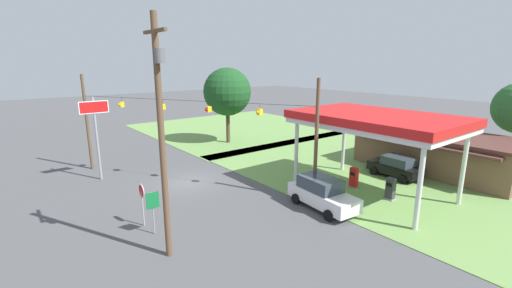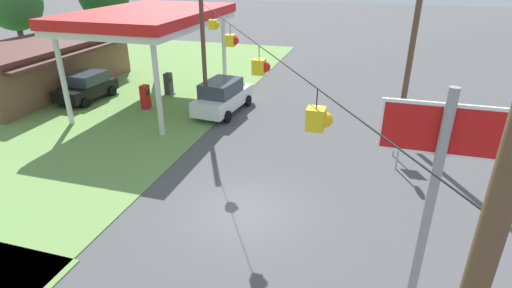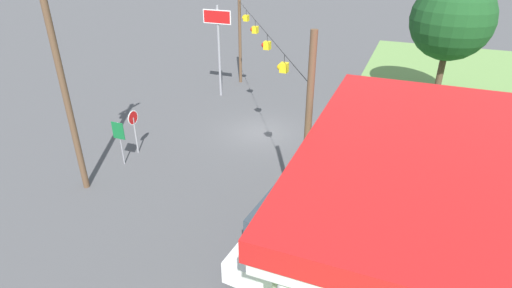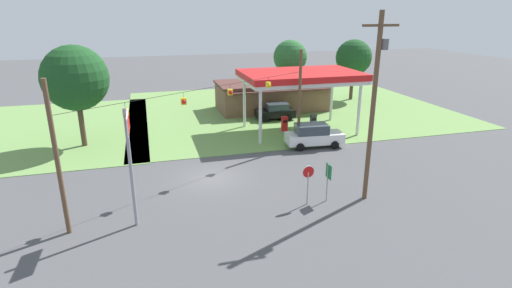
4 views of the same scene
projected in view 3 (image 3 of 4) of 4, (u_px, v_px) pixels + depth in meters
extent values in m
plane|color=#4C4C4F|center=(260.00, 132.00, 24.46)|extent=(160.00, 160.00, 0.00)
cube|color=silver|center=(436.00, 170.00, 10.90)|extent=(10.58, 6.83, 0.35)
cube|color=red|center=(440.00, 155.00, 10.69)|extent=(10.78, 7.03, 0.55)
cylinder|color=silver|center=(352.00, 156.00, 16.88)|extent=(0.28, 0.28, 4.80)
cylinder|color=silver|center=(502.00, 183.00, 15.02)|extent=(0.28, 0.28, 4.80)
cube|color=gray|center=(408.00, 267.00, 14.37)|extent=(0.71, 0.56, 0.12)
cube|color=red|center=(412.00, 251.00, 14.02)|extent=(0.55, 0.40, 1.43)
cube|color=black|center=(407.00, 243.00, 13.96)|extent=(0.39, 0.03, 0.24)
cube|color=white|center=(277.00, 238.00, 14.71)|extent=(4.99, 2.30, 0.86)
cube|color=#333D47|center=(281.00, 216.00, 14.56)|extent=(2.81, 1.95, 0.79)
cylinder|color=black|center=(284.00, 283.00, 13.34)|extent=(0.70, 0.28, 0.68)
cylinder|color=black|center=(235.00, 264.00, 14.11)|extent=(0.70, 0.28, 0.68)
cylinder|color=black|center=(315.00, 231.00, 15.71)|extent=(0.70, 0.28, 0.68)
cylinder|color=black|center=(271.00, 217.00, 16.47)|extent=(0.70, 0.28, 0.68)
cylinder|color=#99999E|center=(136.00, 135.00, 21.70)|extent=(0.08, 0.08, 2.10)
cylinder|color=white|center=(133.00, 118.00, 21.21)|extent=(0.80, 0.03, 0.80)
cylinder|color=red|center=(133.00, 118.00, 21.21)|extent=(0.70, 0.03, 0.70)
cylinder|color=gray|center=(219.00, 52.00, 28.74)|extent=(0.18, 0.18, 6.53)
cube|color=white|center=(217.00, 17.00, 27.51)|extent=(0.06, 2.12, 0.94)
cube|color=red|center=(217.00, 17.00, 27.51)|extent=(0.07, 2.00, 0.82)
cylinder|color=gray|center=(121.00, 143.00, 20.52)|extent=(0.07, 0.07, 2.40)
cube|color=#146B33|center=(118.00, 131.00, 20.14)|extent=(0.04, 0.70, 0.90)
cylinder|color=brown|center=(61.00, 74.00, 16.57)|extent=(0.28, 0.28, 11.12)
cylinder|color=brown|center=(240.00, 32.00, 31.15)|extent=(0.24, 0.24, 8.13)
cylinder|color=brown|center=(307.00, 147.00, 14.03)|extent=(0.24, 0.24, 8.13)
cylinder|color=black|center=(261.00, 27.00, 21.54)|extent=(16.77, 10.02, 0.02)
cylinder|color=black|center=(246.00, 12.00, 26.76)|extent=(0.02, 0.02, 0.35)
cube|color=yellow|center=(246.00, 18.00, 26.93)|extent=(0.32, 0.32, 0.40)
sphere|color=yellow|center=(244.00, 18.00, 26.99)|extent=(0.28, 0.28, 0.28)
cylinder|color=black|center=(255.00, 23.00, 23.33)|extent=(0.02, 0.02, 0.35)
cube|color=yellow|center=(255.00, 30.00, 23.51)|extent=(0.32, 0.32, 0.40)
sphere|color=red|center=(253.00, 30.00, 23.56)|extent=(0.28, 0.28, 0.28)
cylinder|color=black|center=(267.00, 38.00, 19.91)|extent=(0.02, 0.02, 0.35)
cube|color=yellow|center=(267.00, 45.00, 20.09)|extent=(0.32, 0.32, 0.40)
sphere|color=red|center=(264.00, 45.00, 20.14)|extent=(0.28, 0.28, 0.28)
cylinder|color=black|center=(284.00, 59.00, 16.49)|extent=(0.02, 0.02, 0.35)
cube|color=yellow|center=(284.00, 68.00, 16.66)|extent=(0.32, 0.32, 0.40)
sphere|color=yellow|center=(280.00, 67.00, 16.72)|extent=(0.28, 0.28, 0.28)
cylinder|color=#4C3828|center=(439.00, 78.00, 28.03)|extent=(0.44, 0.44, 3.70)
sphere|color=#19471E|center=(452.00, 20.00, 26.20)|extent=(5.35, 5.35, 5.35)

